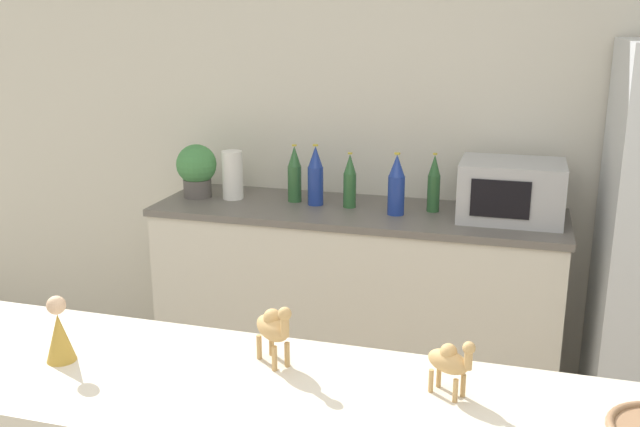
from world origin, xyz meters
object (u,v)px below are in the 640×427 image
object	(u,v)px
wise_man_figurine_crimson	(59,333)
paper_towel_roll	(232,175)
potted_plant	(197,169)
back_bottle_4	(434,184)
camel_figurine	(450,361)
camel_figurine_second	(274,327)
back_bottle_2	(316,176)
back_bottle_3	(350,181)
back_bottle_1	(295,174)
microwave	(511,190)
back_bottle_0	(396,185)

from	to	relation	value
wise_man_figurine_crimson	paper_towel_roll	bearing A→B (deg)	100.62
potted_plant	back_bottle_4	distance (m)	1.25
camel_figurine	camel_figurine_second	distance (m)	0.44
back_bottle_2	back_bottle_3	world-z (taller)	back_bottle_2
back_bottle_4	paper_towel_roll	bearing A→B (deg)	-178.07
potted_plant	paper_towel_roll	size ratio (longest dim) A/B	1.11
back_bottle_4	back_bottle_2	bearing A→B (deg)	-176.56
back_bottle_3	camel_figurine	size ratio (longest dim) A/B	1.89
back_bottle_1	camel_figurine	bearing A→B (deg)	-62.69
potted_plant	back_bottle_3	distance (m)	0.83
wise_man_figurine_crimson	camel_figurine_second	bearing A→B (deg)	14.26
back_bottle_4	back_bottle_1	bearing A→B (deg)	-179.89
camel_figurine	back_bottle_4	bearing A→B (deg)	98.27
microwave	camel_figurine	world-z (taller)	microwave
microwave	back_bottle_2	world-z (taller)	back_bottle_2
back_bottle_4	wise_man_figurine_crimson	xyz separation A→B (m)	(-0.68, -2.04, 0.03)
microwave	camel_figurine_second	bearing A→B (deg)	-105.65
back_bottle_2	camel_figurine_second	world-z (taller)	back_bottle_2
camel_figurine_second	wise_man_figurine_crimson	size ratio (longest dim) A/B	0.98
back_bottle_0	camel_figurine_second	bearing A→B (deg)	-89.58
back_bottle_4	camel_figurine_second	distance (m)	1.92
back_bottle_3	camel_figurine	world-z (taller)	back_bottle_3
back_bottle_1	wise_man_figurine_crimson	bearing A→B (deg)	-88.80
back_bottle_0	back_bottle_1	bearing A→B (deg)	169.22
potted_plant	paper_towel_roll	bearing A→B (deg)	5.15
potted_plant	back_bottle_0	xyz separation A→B (m)	(1.08, -0.05, -0.01)
potted_plant	wise_man_figurine_crimson	distance (m)	2.07
paper_towel_roll	camel_figurine_second	bearing A→B (deg)	-64.35
paper_towel_roll	back_bottle_3	bearing A→B (deg)	-0.12
back_bottle_0	wise_man_figurine_crimson	bearing A→B (deg)	-104.77
potted_plant	back_bottle_4	bearing A→B (deg)	2.44
back_bottle_1	camel_figurine	xyz separation A→B (m)	(1.00, -1.94, 0.04)
back_bottle_1	back_bottle_3	size ratio (longest dim) A/B	1.07
back_bottle_3	back_bottle_0	bearing A→B (deg)	-15.65
paper_towel_roll	camel_figurine	xyz separation A→B (m)	(1.34, -1.91, 0.06)
camel_figurine_second	paper_towel_roll	bearing A→B (deg)	115.65
back_bottle_2	potted_plant	bearing A→B (deg)	-178.48
back_bottle_1	back_bottle_4	bearing A→B (deg)	0.11
camel_figurine	wise_man_figurine_crimson	size ratio (longest dim) A/B	0.86
back_bottle_1	wise_man_figurine_crimson	size ratio (longest dim) A/B	1.73
back_bottle_3	camel_figurine_second	bearing A→B (deg)	-82.02
potted_plant	camel_figurine_second	world-z (taller)	potted_plant
back_bottle_0	back_bottle_3	bearing A→B (deg)	164.35
wise_man_figurine_crimson	back_bottle_3	bearing A→B (deg)	82.59
back_bottle_2	back_bottle_3	distance (m)	0.18
paper_towel_roll	wise_man_figurine_crimson	world-z (taller)	wise_man_figurine_crimson
wise_man_figurine_crimson	back_bottle_0	bearing A→B (deg)	75.23
potted_plant	camel_figurine	distance (m)	2.43
camel_figurine	wise_man_figurine_crimson	bearing A→B (deg)	-174.16
microwave	wise_man_figurine_crimson	xyz separation A→B (m)	(-1.05, -2.00, 0.03)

